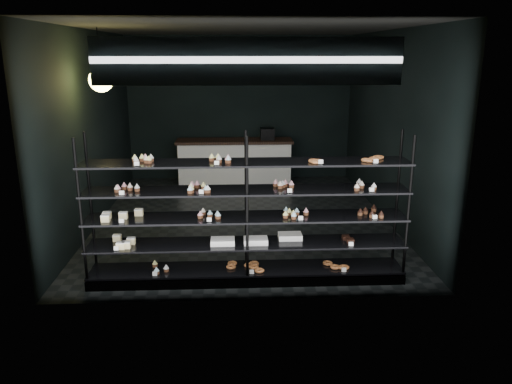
% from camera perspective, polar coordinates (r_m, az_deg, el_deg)
% --- Properties ---
extents(room, '(5.01, 6.01, 3.20)m').
position_cam_1_polar(room, '(8.46, -1.53, 7.27)').
color(room, black).
rests_on(room, ground).
extents(display_shelf, '(4.00, 0.50, 1.91)m').
position_cam_1_polar(display_shelf, '(6.32, -1.28, -4.81)').
color(display_shelf, black).
rests_on(display_shelf, room).
extents(signage, '(3.30, 0.05, 0.50)m').
position_cam_1_polar(signage, '(5.44, -0.90, 14.72)').
color(signage, '#0C1D3F').
rests_on(signage, room).
extents(pendant_lamp, '(0.35, 0.35, 0.90)m').
position_cam_1_polar(pendant_lamp, '(7.74, -17.30, 12.13)').
color(pendant_lamp, black).
rests_on(pendant_lamp, room).
extents(service_counter, '(2.55, 0.65, 1.23)m').
position_cam_1_polar(service_counter, '(11.11, -2.40, 3.56)').
color(service_counter, white).
rests_on(service_counter, room).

